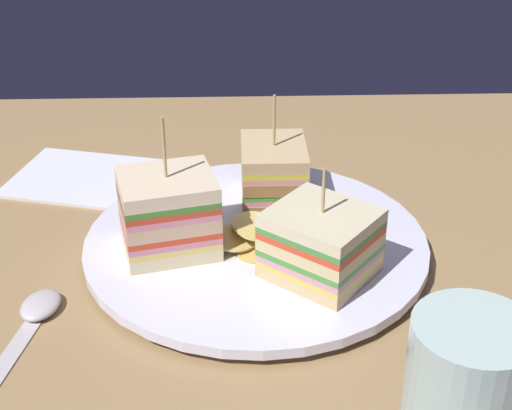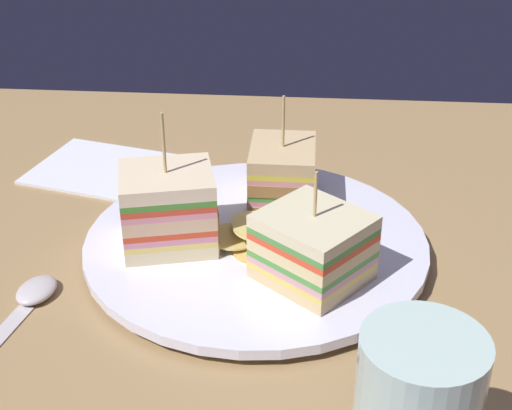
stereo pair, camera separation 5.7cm
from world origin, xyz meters
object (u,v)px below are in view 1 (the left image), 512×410
Objects in this scene: sandwich_wedge_2 at (169,213)px; spoon at (30,322)px; sandwich_wedge_1 at (274,173)px; sandwich_wedge_0 at (320,243)px; plate at (256,244)px; napkin at (91,177)px; chip_pile at (252,234)px.

spoon is (-9.30, -7.53, -4.13)cm from sandwich_wedge_2.
spoon is at bearing -49.19° from sandwich_wedge_1.
sandwich_wedge_1 is at bearing -37.36° from sandwich_wedge_0.
sandwich_wedge_2 reaches higher than spoon.
napkin is at bearing 138.78° from plate.
plate reaches higher than spoon.
sandwich_wedge_2 is at bearing -39.91° from spoon.
plate is 2.86× the size of sandwich_wedge_1.
sandwich_wedge_2 is 0.75× the size of napkin.
sandwich_wedge_1 reaches higher than spoon.
sandwich_wedge_1 is 11.36cm from sandwich_wedge_2.
sandwich_wedge_1 is 8.07cm from chip_pile.
plate is 1.87× the size of spoon.
sandwich_wedge_0 is 1.32× the size of chip_pile.
napkin is (-8.74, 14.66, -4.28)cm from sandwich_wedge_2.
plate is 20.43cm from napkin.
sandwich_wedge_1 is 0.65× the size of spoon.
sandwich_wedge_1 is at bearing 74.89° from chip_pile.
sandwich_wedge_2 reaches higher than sandwich_wedge_0.
napkin is (-15.36, 13.46, -0.64)cm from plate.
sandwich_wedge_2 is 12.65cm from spoon.
chip_pile is 17.44cm from spoon.
sandwich_wedge_0 is (4.46, -5.04, 3.15)cm from plate.
sandwich_wedge_1 reaches higher than sandwich_wedge_0.
chip_pile is (6.27, 0.03, -1.99)cm from sandwich_wedge_2.
plate is at bearing -9.22° from sandwich_wedge_0.
plate is at bearing -14.82° from sandwich_wedge_1.
chip_pile reaches higher than plate.
sandwich_wedge_0 reaches higher than chip_pile.
sandwich_wedge_0 is at bearing -32.95° from sandwich_wedge_2.
spoon is at bearing -154.83° from sandwich_wedge_2.
spoon is 22.19cm from napkin.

